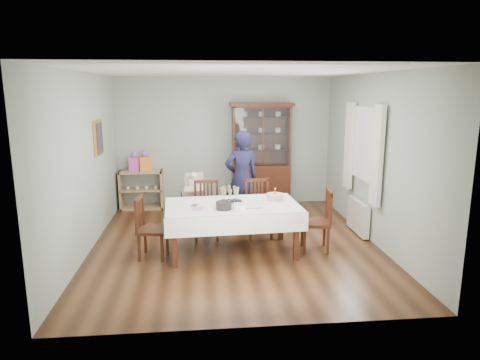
{
  "coord_description": "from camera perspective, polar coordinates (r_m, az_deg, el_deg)",
  "views": [
    {
      "loc": [
        -0.55,
        -6.53,
        2.44
      ],
      "look_at": [
        0.11,
        0.2,
        1.01
      ],
      "focal_mm": 32.0,
      "sensor_mm": 36.0,
      "label": 1
    }
  ],
  "objects": [
    {
      "name": "gift_bag_pink",
      "position": [
        9.01,
        -13.88,
        2.24
      ],
      "size": [
        0.23,
        0.18,
        0.39
      ],
      "color": "#E855BE",
      "rests_on": "sideboard"
    },
    {
      "name": "birthday_cake",
      "position": [
        6.6,
        4.7,
        -2.34
      ],
      "size": [
        0.3,
        0.3,
        0.21
      ],
      "color": "white",
      "rests_on": "dining_table"
    },
    {
      "name": "woman",
      "position": [
        7.74,
        0.21,
        0.22
      ],
      "size": [
        0.7,
        0.54,
        1.73
      ],
      "primitive_type": "imported",
      "rotation": [
        0.0,
        0.0,
        3.35
      ],
      "color": "black",
      "rests_on": "floor"
    },
    {
      "name": "chair_far_right",
      "position": [
        7.24,
        2.49,
        -5.34
      ],
      "size": [
        0.46,
        0.46,
        0.96
      ],
      "rotation": [
        0.0,
        0.0,
        0.07
      ],
      "color": "#401D10",
      "rests_on": "floor"
    },
    {
      "name": "curtain_left",
      "position": [
        6.85,
        17.83,
        3.08
      ],
      "size": [
        0.07,
        0.3,
        1.55
      ],
      "primitive_type": "cube",
      "color": "silver",
      "rests_on": "room_shell"
    },
    {
      "name": "chair_end_left",
      "position": [
        6.49,
        -11.64,
        -7.79
      ],
      "size": [
        0.47,
        0.47,
        0.91
      ],
      "rotation": [
        0.0,
        0.0,
        1.42
      ],
      "color": "#401D10",
      "rests_on": "floor"
    },
    {
      "name": "floor",
      "position": [
        7.0,
        -0.72,
        -8.45
      ],
      "size": [
        5.0,
        5.0,
        0.0
      ],
      "primitive_type": "plane",
      "color": "#593319",
      "rests_on": "ground"
    },
    {
      "name": "curtain_right",
      "position": [
        7.99,
        14.35,
        4.48
      ],
      "size": [
        0.07,
        0.3,
        1.55
      ],
      "primitive_type": "cube",
      "color": "silver",
      "rests_on": "room_shell"
    },
    {
      "name": "window",
      "position": [
        7.43,
        16.43,
        4.6
      ],
      "size": [
        0.04,
        1.02,
        1.22
      ],
      "primitive_type": "cube",
      "color": "white",
      "rests_on": "room_shell"
    },
    {
      "name": "high_chair",
      "position": [
        7.77,
        -6.08,
        -3.39
      ],
      "size": [
        0.45,
        0.45,
        1.0
      ],
      "rotation": [
        0.0,
        0.0,
        0.01
      ],
      "color": "black",
      "rests_on": "floor"
    },
    {
      "name": "picture_frame",
      "position": [
        7.56,
        -18.38,
        5.37
      ],
      "size": [
        0.04,
        0.48,
        0.58
      ],
      "primitive_type": "cube",
      "color": "gold",
      "rests_on": "room_shell"
    },
    {
      "name": "plate_stack_dark",
      "position": [
        6.13,
        -2.19,
        -3.43
      ],
      "size": [
        0.28,
        0.28,
        0.11
      ],
      "primitive_type": "cylinder",
      "rotation": [
        0.0,
        0.0,
        -0.28
      ],
      "color": "black",
      "rests_on": "dining_table"
    },
    {
      "name": "champagne_tray",
      "position": [
        6.49,
        -1.39,
        -2.37
      ],
      "size": [
        0.39,
        0.39,
        0.23
      ],
      "color": "silver",
      "rests_on": "dining_table"
    },
    {
      "name": "plate_stack_white",
      "position": [
        6.13,
        -0.1,
        -3.55
      ],
      "size": [
        0.23,
        0.23,
        0.08
      ],
      "primitive_type": "cylinder",
      "rotation": [
        0.0,
        0.0,
        0.28
      ],
      "color": "white",
      "rests_on": "dining_table"
    },
    {
      "name": "chair_end_right",
      "position": [
        6.74,
        10.11,
        -6.89
      ],
      "size": [
        0.48,
        0.48,
        0.95
      ],
      "rotation": [
        0.0,
        0.0,
        -1.7
      ],
      "color": "#401D10",
      "rests_on": "floor"
    },
    {
      "name": "gift_bag_orange",
      "position": [
        8.98,
        -12.58,
        2.39
      ],
      "size": [
        0.27,
        0.22,
        0.43
      ],
      "color": "orange",
      "rests_on": "sideboard"
    },
    {
      "name": "china_cabinet",
      "position": [
        8.98,
        2.82,
        3.53
      ],
      "size": [
        1.3,
        0.48,
        2.18
      ],
      "color": "#401D10",
      "rests_on": "floor"
    },
    {
      "name": "cutlery",
      "position": [
        6.36,
        -6.41,
        -3.39
      ],
      "size": [
        0.13,
        0.16,
        0.01
      ],
      "primitive_type": null,
      "rotation": [
        0.0,
        0.0,
        -0.25
      ],
      "color": "silver",
      "rests_on": "dining_table"
    },
    {
      "name": "sideboard",
      "position": [
        9.13,
        -12.98,
        -1.26
      ],
      "size": [
        0.9,
        0.38,
        0.8
      ],
      "color": "tan",
      "rests_on": "floor"
    },
    {
      "name": "chair_far_left",
      "position": [
        7.19,
        -4.47,
        -5.52
      ],
      "size": [
        0.43,
        0.43,
        0.95
      ],
      "rotation": [
        0.0,
        0.0,
        -0.02
      ],
      "color": "#401D10",
      "rests_on": "floor"
    },
    {
      "name": "napkin_stack",
      "position": [
        6.16,
        -5.64,
        -3.82
      ],
      "size": [
        0.16,
        0.16,
        0.02
      ],
      "primitive_type": "cube",
      "rotation": [
        0.0,
        0.0,
        -0.13
      ],
      "color": "#E855BE",
      "rests_on": "dining_table"
    },
    {
      "name": "cake_knife",
      "position": [
        6.17,
        1.76,
        -3.79
      ],
      "size": [
        0.27,
        0.03,
        0.01
      ],
      "primitive_type": "cube",
      "rotation": [
        0.0,
        0.0,
        0.01
      ],
      "color": "silver",
      "rests_on": "dining_table"
    },
    {
      "name": "radiator",
      "position": [
        7.66,
        15.46,
        -4.71
      ],
      "size": [
        0.1,
        0.8,
        0.55
      ],
      "primitive_type": "cube",
      "color": "white",
      "rests_on": "floor"
    },
    {
      "name": "room_shell",
      "position": [
        7.12,
        -1.12,
        6.04
      ],
      "size": [
        5.0,
        5.0,
        5.0
      ],
      "color": "#9EAA99",
      "rests_on": "floor"
    },
    {
      "name": "dining_table",
      "position": [
        6.5,
        -1.03,
        -6.46
      ],
      "size": [
        2.06,
        1.26,
        0.76
      ],
      "rotation": [
        0.0,
        0.0,
        0.06
      ],
      "color": "#401D10",
      "rests_on": "floor"
    }
  ]
}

